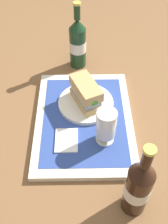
{
  "coord_description": "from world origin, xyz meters",
  "views": [
    {
      "loc": [
        0.59,
        -0.01,
        0.72
      ],
      "look_at": [
        0.0,
        0.0,
        0.05
      ],
      "focal_mm": 44.13,
      "sensor_mm": 36.0,
      "label": 1
    }
  ],
  "objects_px": {
    "second_bottle": "(78,43)",
    "plate": "(86,103)",
    "beer_glass": "(106,126)",
    "sandwich": "(86,93)",
    "beer_bottle": "(138,187)"
  },
  "relations": [
    {
      "from": "plate",
      "to": "beer_glass",
      "type": "bearing_deg",
      "value": 20.28
    },
    {
      "from": "sandwich",
      "to": "beer_bottle",
      "type": "height_order",
      "value": "beer_bottle"
    },
    {
      "from": "sandwich",
      "to": "beer_bottle",
      "type": "distance_m",
      "value": 0.37
    },
    {
      "from": "beer_glass",
      "to": "sandwich",
      "type": "bearing_deg",
      "value": -159.81
    },
    {
      "from": "plate",
      "to": "second_bottle",
      "type": "bearing_deg",
      "value": -173.85
    },
    {
      "from": "beer_glass",
      "to": "second_bottle",
      "type": "distance_m",
      "value": 0.41
    },
    {
      "from": "sandwich",
      "to": "second_bottle",
      "type": "bearing_deg",
      "value": 162.0
    },
    {
      "from": "plate",
      "to": "second_bottle",
      "type": "height_order",
      "value": "second_bottle"
    },
    {
      "from": "sandwich",
      "to": "beer_bottle",
      "type": "bearing_deg",
      "value": -5.81
    },
    {
      "from": "plate",
      "to": "second_bottle",
      "type": "xyz_separation_m",
      "value": [
        -0.25,
        -0.03,
        0.08
      ]
    },
    {
      "from": "plate",
      "to": "sandwich",
      "type": "distance_m",
      "value": 0.05
    },
    {
      "from": "sandwich",
      "to": "beer_glass",
      "type": "bearing_deg",
      "value": -4.19
    },
    {
      "from": "second_bottle",
      "to": "plate",
      "type": "bearing_deg",
      "value": 6.15
    },
    {
      "from": "plate",
      "to": "second_bottle",
      "type": "relative_size",
      "value": 0.71
    },
    {
      "from": "beer_bottle",
      "to": "second_bottle",
      "type": "bearing_deg",
      "value": -166.38
    }
  ]
}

